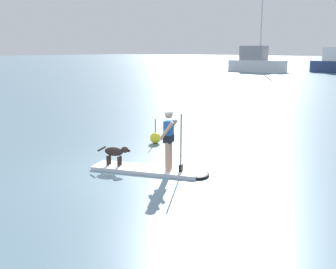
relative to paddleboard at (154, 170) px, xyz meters
The scene contains 6 objects.
ground_plane 0.23m from the paddleboard, 159.05° to the right, with size 400.00×400.00×0.00m, color slate.
paddleboard is the anchor object (origin of this frame).
person_paddler 1.12m from the paddleboard, 20.95° to the left, with size 0.68×0.59×1.68m.
dog 1.24m from the paddleboard, 159.05° to the right, with size 0.99×0.45×0.57m.
moored_boat_far_starboard 53.26m from the paddleboard, 113.71° to the left, with size 8.50×2.94×10.69m.
marker_buoy 3.58m from the paddleboard, 129.46° to the left, with size 0.40×0.40×0.90m.
Camera 1 is at (7.42, -8.29, 3.39)m, focal length 43.71 mm.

